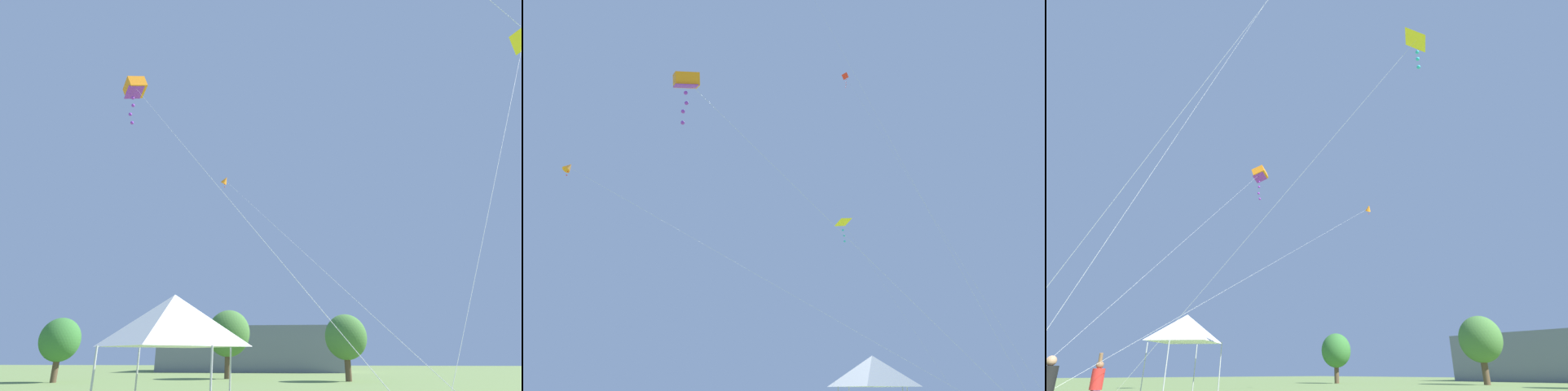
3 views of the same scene
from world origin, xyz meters
TOP-DOWN VIEW (x-y plane):
  - festival_tent at (-6.25, 7.55)m, footprint 2.97×2.97m
  - kite_orange_box_0 at (-11.67, 14.96)m, footprint 11.86×16.22m
  - kite_red_delta_1 at (7.46, 9.84)m, footprint 8.68×11.74m
  - kite_orange_diamond_2 at (-8.01, 24.04)m, footprint 8.72×24.94m
  - kite_yellow_delta_3 at (6.70, 10.79)m, footprint 8.94×8.63m
  - kite_black_delta_4 at (-1.44, 10.52)m, footprint 3.80×11.91m

SIDE VIEW (x-z plane):
  - festival_tent at x=-6.25m, z-range 1.33..5.33m
  - kite_orange_diamond_2 at x=-8.01m, z-range 7.03..22.11m
  - kite_yellow_delta_3 at x=6.70m, z-range 7.03..22.13m
  - kite_orange_box_0 at x=-11.67m, z-range 7.89..24.95m
  - kite_red_delta_1 at x=7.46m, z-range 13.21..41.96m
  - kite_black_delta_4 at x=-1.44m, z-range 13.50..43.50m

